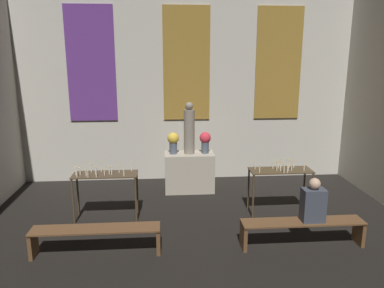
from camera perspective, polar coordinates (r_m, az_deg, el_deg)
wall_back at (r=9.11m, az=-0.86°, el=9.31°), size 8.16×0.16×4.72m
altar at (r=8.54m, az=-0.42°, el=-4.29°), size 1.10×0.60×0.88m
statue at (r=8.30m, az=-0.43°, el=2.17°), size 0.24×0.24×1.16m
flower_vase_left at (r=8.33m, az=-2.88°, el=0.41°), size 0.26×0.26×0.48m
flower_vase_right at (r=8.38m, az=2.02°, el=0.50°), size 0.26×0.26×0.48m
candle_rack_left at (r=7.19m, az=-13.11°, el=-5.40°), size 1.19×0.46×1.08m
candle_rack_right at (r=7.45m, az=13.32°, el=-4.75°), size 1.19×0.46×1.07m
pew_back_left at (r=6.14m, az=-14.41°, el=-13.27°), size 1.98×0.36×0.43m
pew_back_right at (r=6.43m, az=16.47°, el=-12.11°), size 1.98×0.36×0.43m
person_seated at (r=6.32m, az=17.99°, el=-8.50°), size 0.36×0.24×0.72m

